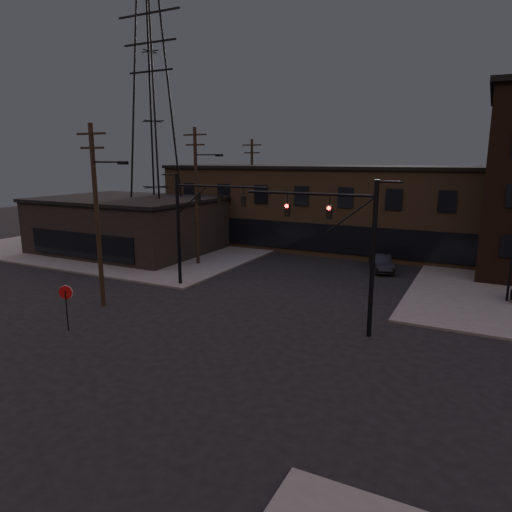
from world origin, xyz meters
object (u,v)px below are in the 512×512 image
(traffic_signal_near, at_px, (351,240))
(stop_sign, at_px, (66,297))
(car_crossing, at_px, (381,263))
(traffic_signal_far, at_px, (193,217))

(traffic_signal_near, relative_size, stop_sign, 3.23)
(car_crossing, bearing_deg, traffic_signal_near, -107.14)
(traffic_signal_far, distance_m, stop_sign, 10.55)
(traffic_signal_near, height_order, traffic_signal_far, same)
(traffic_signal_near, height_order, stop_sign, traffic_signal_near)
(car_crossing, bearing_deg, traffic_signal_far, -156.80)
(traffic_signal_near, height_order, car_crossing, traffic_signal_near)
(traffic_signal_far, height_order, stop_sign, traffic_signal_far)
(stop_sign, relative_size, car_crossing, 0.61)
(traffic_signal_near, xyz_separation_m, stop_sign, (-13.36, -6.49, -3.09))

